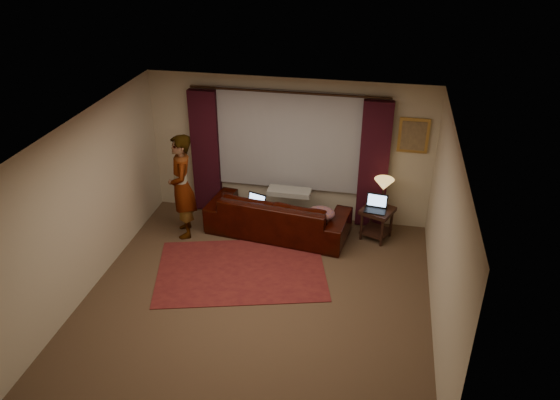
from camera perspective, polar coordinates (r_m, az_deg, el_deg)
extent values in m
cube|color=brown|center=(8.21, -2.35, -10.07)|extent=(5.00, 5.00, 0.01)
cube|color=silver|center=(6.89, -2.77, 7.13)|extent=(5.00, 5.00, 0.02)
cube|color=#BEB196|center=(9.65, 0.92, 5.23)|extent=(5.00, 0.02, 2.60)
cube|color=#BEB196|center=(5.55, -8.77, -15.19)|extent=(5.00, 0.02, 2.60)
cube|color=#BEB196|center=(8.36, -19.46, -0.39)|extent=(0.02, 5.00, 2.60)
cube|color=#BEB196|center=(7.36, 16.81, -4.04)|extent=(0.02, 5.00, 2.60)
cube|color=#94949B|center=(9.52, 0.86, 6.20)|extent=(2.50, 0.05, 1.80)
cube|color=black|center=(9.95, -7.76, 4.97)|extent=(0.50, 0.14, 2.30)
cube|color=black|center=(9.47, 9.77, 3.54)|extent=(0.50, 0.14, 2.30)
cylinder|color=black|center=(9.17, 0.85, 11.18)|extent=(0.04, 0.04, 3.40)
cube|color=#BB8C3E|center=(9.34, 13.77, 6.57)|extent=(0.50, 0.04, 0.60)
imported|color=black|center=(9.43, -0.22, -0.83)|extent=(2.56, 1.36, 0.99)
cube|color=gray|center=(9.35, 0.99, 2.30)|extent=(0.75, 0.30, 0.09)
ellipsoid|color=#7B4C55|center=(9.08, 4.30, -1.43)|extent=(0.56, 0.49, 0.20)
cube|color=maroon|center=(8.74, -4.07, -7.31)|extent=(2.99, 2.37, 0.01)
cube|color=black|center=(9.52, 10.05, -2.43)|extent=(0.65, 0.65, 0.57)
imported|color=gray|center=(9.35, -10.21, 1.39)|extent=(0.71, 0.71, 1.84)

